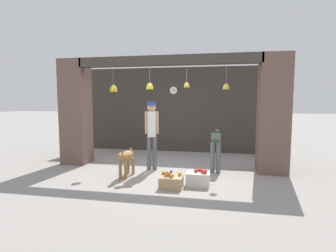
{
  "coord_description": "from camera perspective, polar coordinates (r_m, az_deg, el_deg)",
  "views": [
    {
      "loc": [
        1.3,
        -6.34,
        1.77
      ],
      "look_at": [
        0.0,
        0.37,
        1.09
      ],
      "focal_mm": 28.0,
      "sensor_mm": 36.0,
      "label": 1
    }
  ],
  "objects": [
    {
      "name": "storefront_awning",
      "position": [
        6.66,
        -0.55,
        13.81
      ],
      "size": [
        4.59,
        0.28,
        0.9
      ],
      "color": "#3D3833"
    },
    {
      "name": "shop_back_wall",
      "position": [
        8.97,
        2.63,
        3.53
      ],
      "size": [
        6.49,
        0.12,
        2.86
      ],
      "primitive_type": "cube",
      "color": "#38332D",
      "rests_on": "ground_plane"
    },
    {
      "name": "ground_plane",
      "position": [
        6.71,
        -0.61,
        -9.58
      ],
      "size": [
        60.0,
        60.0,
        0.0
      ],
      "primitive_type": "plane",
      "color": "gray"
    },
    {
      "name": "shop_pillar_right",
      "position": [
        6.77,
        21.97,
        2.41
      ],
      "size": [
        0.7,
        0.6,
        2.86
      ],
      "primitive_type": "cube",
      "color": "brown",
      "rests_on": "ground_plane"
    },
    {
      "name": "shop_pillar_left",
      "position": [
        7.71,
        -19.42,
        2.85
      ],
      "size": [
        0.7,
        0.6,
        2.86
      ],
      "primitive_type": "cube",
      "color": "brown",
      "rests_on": "ground_plane"
    },
    {
      "name": "worker_stooping",
      "position": [
        6.62,
        10.41,
        -4.08
      ],
      "size": [
        0.26,
        0.76,
        0.99
      ],
      "rotation": [
        0.0,
        0.0,
        -0.04
      ],
      "color": "#56565B",
      "rests_on": "ground_plane"
    },
    {
      "name": "fruit_crate_apples",
      "position": [
        5.57,
        6.6,
        -11.28
      ],
      "size": [
        0.48,
        0.34,
        0.35
      ],
      "color": "silver",
      "rests_on": "ground_plane"
    },
    {
      "name": "water_bottle",
      "position": [
        5.79,
        0.69,
        -10.92
      ],
      "size": [
        0.07,
        0.07,
        0.24
      ],
      "color": "#2D60AD",
      "rests_on": "ground_plane"
    },
    {
      "name": "shopkeeper",
      "position": [
        6.56,
        -3.56,
        -0.8
      ],
      "size": [
        0.34,
        0.3,
        1.72
      ],
      "rotation": [
        0.0,
        0.0,
        3.35
      ],
      "color": "#56565B",
      "rests_on": "ground_plane"
    },
    {
      "name": "dog",
      "position": [
        6.14,
        -9.11,
        -6.88
      ],
      "size": [
        0.27,
        0.8,
        0.65
      ],
      "rotation": [
        0.0,
        0.0,
        -1.66
      ],
      "color": "#9E7042",
      "rests_on": "ground_plane"
    },
    {
      "name": "wall_clock",
      "position": [
        8.92,
        1.2,
        7.76
      ],
      "size": [
        0.27,
        0.03,
        0.27
      ],
      "color": "black"
    },
    {
      "name": "fruit_crate_oranges",
      "position": [
        5.4,
        0.7,
        -11.99
      ],
      "size": [
        0.46,
        0.36,
        0.31
      ],
      "color": "tan",
      "rests_on": "ground_plane"
    }
  ]
}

